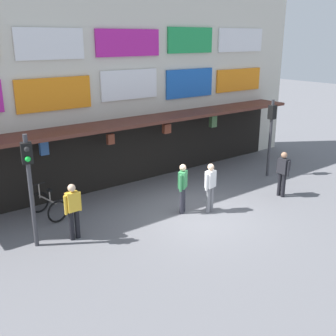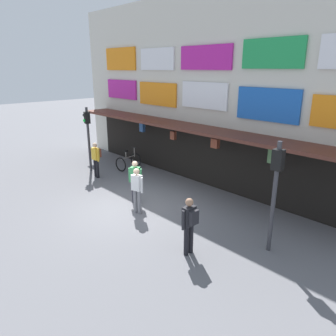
# 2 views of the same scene
# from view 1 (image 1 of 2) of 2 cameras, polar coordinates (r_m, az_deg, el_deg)

# --- Properties ---
(ground_plane) EXTENTS (80.00, 80.00, 0.00)m
(ground_plane) POSITION_cam_1_polar(r_m,az_deg,el_deg) (13.37, 4.15, -6.62)
(ground_plane) COLOR slate
(shopfront) EXTENTS (18.00, 2.60, 8.00)m
(shopfront) POSITION_cam_1_polar(r_m,az_deg,el_deg) (15.94, -6.67, 12.12)
(shopfront) COLOR beige
(shopfront) RESTS_ON ground
(traffic_light_near) EXTENTS (0.33, 0.35, 3.20)m
(traffic_light_near) POSITION_cam_1_polar(r_m,az_deg,el_deg) (11.25, -19.09, -0.72)
(traffic_light_near) COLOR #38383D
(traffic_light_near) RESTS_ON ground
(traffic_light_far) EXTENTS (0.30, 0.33, 3.20)m
(traffic_light_far) POSITION_cam_1_polar(r_m,az_deg,el_deg) (16.99, 14.38, 5.81)
(traffic_light_far) COLOR #38383D
(traffic_light_far) RESTS_ON ground
(bicycle_parked) EXTENTS (0.91, 1.27, 1.05)m
(bicycle_parked) POSITION_cam_1_polar(r_m,az_deg,el_deg) (13.59, -16.64, -5.14)
(bicycle_parked) COLOR black
(bicycle_parked) RESTS_ON ground
(pedestrian_in_white) EXTENTS (0.52, 0.29, 1.68)m
(pedestrian_in_white) POSITION_cam_1_polar(r_m,az_deg,el_deg) (13.28, 6.01, -2.42)
(pedestrian_in_white) COLOR gray
(pedestrian_in_white) RESTS_ON ground
(pedestrian_in_red) EXTENTS (0.35, 0.53, 1.68)m
(pedestrian_in_red) POSITION_cam_1_polar(r_m,az_deg,el_deg) (15.12, 16.01, -0.35)
(pedestrian_in_red) COLOR black
(pedestrian_in_red) RESTS_ON ground
(pedestrian_in_yellow) EXTENTS (0.53, 0.37, 1.68)m
(pedestrian_in_yellow) POSITION_cam_1_polar(r_m,az_deg,el_deg) (11.77, -13.36, -5.41)
(pedestrian_in_yellow) COLOR black
(pedestrian_in_yellow) RESTS_ON ground
(pedestrian_in_purple) EXTENTS (0.46, 0.38, 1.68)m
(pedestrian_in_purple) POSITION_cam_1_polar(r_m,az_deg,el_deg) (13.17, 2.09, -2.52)
(pedestrian_in_purple) COLOR #2D2D38
(pedestrian_in_purple) RESTS_ON ground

